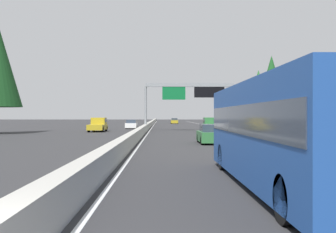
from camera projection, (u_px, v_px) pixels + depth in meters
ground_plane at (149, 129)px, 63.72m from camera, size 320.00×320.00×0.00m
median_barrier at (150, 124)px, 83.71m from camera, size 180.00×0.56×0.90m
shoulder_stripe_right at (214, 127)px, 73.93m from camera, size 160.00×0.16×0.01m
shoulder_stripe_median at (152, 127)px, 73.73m from camera, size 160.00×0.16×0.01m
sign_gantry_overhead at (191, 93)px, 56.51m from camera, size 0.50×12.68×6.65m
bus_near_right at (282, 130)px, 11.96m from camera, size 11.50×2.55×3.10m
sedan_near_center at (211, 135)px, 31.05m from camera, size 4.40×1.80×1.47m
pickup_mid_right at (211, 124)px, 56.55m from camera, size 5.60×2.00×1.86m
sedan_distant_a at (174, 121)px, 106.61m from camera, size 4.40×1.80×1.47m
oncoming_near at (132, 124)px, 66.54m from camera, size 4.40×1.80×1.47m
oncoming_far at (98, 125)px, 54.36m from camera, size 5.60×2.00×1.86m
conifer_right_mid at (258, 93)px, 66.47m from camera, size 4.24×4.24×9.63m
conifer_right_far at (272, 84)px, 70.32m from camera, size 5.51×5.51×12.53m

